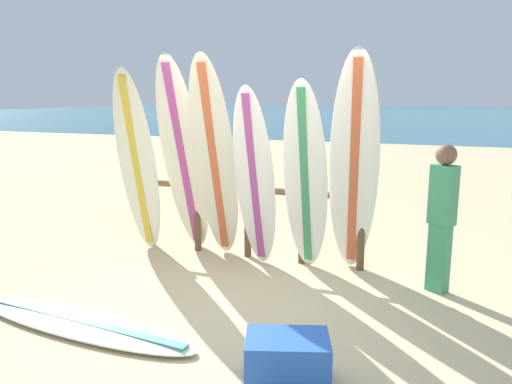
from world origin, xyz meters
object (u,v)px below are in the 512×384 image
surfboard_leaning_far_left (137,164)px  surfboard_lying_on_sand (79,323)px  surfboard_leaning_center (255,180)px  cooler_box (287,360)px  surfboard_leaning_left (184,159)px  surfboard_leaning_center_right (305,179)px  beachgoer_standing (442,212)px  surfboard_rack (248,209)px  surfboard_leaning_right (354,167)px  small_boat_offshore (360,121)px  surfboard_leaning_center_left (215,164)px

surfboard_leaning_far_left → surfboard_lying_on_sand: bearing=-71.5°
surfboard_leaning_center → cooler_box: (1.09, -2.20, -0.91)m
surfboard_leaning_far_left → surfboard_lying_on_sand: size_ratio=0.95×
cooler_box → surfboard_leaning_left: bearing=113.6°
surfboard_leaning_center_right → beachgoer_standing: 1.50m
surfboard_leaning_left → surfboard_lying_on_sand: size_ratio=1.01×
surfboard_rack → surfboard_leaning_center: bearing=-57.9°
surfboard_leaning_center_right → surfboard_leaning_right: 0.56m
surfboard_leaning_center → cooler_box: bearing=-63.6°
surfboard_lying_on_sand → small_boat_offshore: size_ratio=1.18×
surfboard_leaning_center_left → surfboard_leaning_right: (1.61, 0.19, 0.01)m
surfboard_leaning_left → surfboard_rack: bearing=19.6°
cooler_box → surfboard_leaning_right: bearing=70.7°
surfboard_leaning_center → surfboard_leaning_right: surfboard_leaning_right is taller
surfboard_leaning_right → surfboard_lying_on_sand: size_ratio=1.01×
beachgoer_standing → small_boat_offshore: 31.62m
surfboard_leaning_center → surfboard_leaning_right: bearing=7.0°
surfboard_rack → surfboard_leaning_far_left: (-1.35, -0.40, 0.56)m
surfboard_leaning_center_right → cooler_box: 2.51m
surfboard_leaning_center → small_boat_offshore: surfboard_leaning_center is taller
surfboard_leaning_center_left → surfboard_leaning_right: size_ratio=0.99×
surfboard_lying_on_sand → small_boat_offshore: 33.24m
surfboard_leaning_left → surfboard_lying_on_sand: bearing=-87.9°
surfboard_leaning_left → surfboard_leaning_center_left: (0.52, -0.17, -0.01)m
surfboard_leaning_center → beachgoer_standing: bearing=0.7°
beachgoer_standing → surfboard_leaning_center_right: bearing=178.1°
surfboard_rack → surfboard_leaning_center_right: (0.84, -0.32, 0.49)m
beachgoer_standing → cooler_box: (-0.98, -2.22, -0.68)m
surfboard_leaning_far_left → surfboard_leaning_center_right: surfboard_leaning_far_left is taller
surfboard_rack → cooler_box: 2.95m
surfboard_leaning_center_right → beachgoer_standing: surfboard_leaning_center_right is taller
surfboard_rack → surfboard_leaning_far_left: 1.52m
surfboard_leaning_center_left → surfboard_leaning_center_right: surfboard_leaning_center_left is taller
surfboard_leaning_left → surfboard_leaning_far_left: bearing=-167.2°
surfboard_leaning_center_left → surfboard_leaning_center: (0.49, 0.05, -0.17)m
surfboard_leaning_center → surfboard_leaning_center_right: bearing=7.3°
surfboard_rack → small_boat_offshore: (-3.46, 30.72, -0.38)m
surfboard_rack → surfboard_leaning_far_left: bearing=-163.3°
surfboard_leaning_center → surfboard_leaning_right: size_ratio=0.85×
beachgoer_standing → small_boat_offshore: beachgoer_standing is taller
beachgoer_standing → surfboard_leaning_center_left: bearing=-178.3°
beachgoer_standing → small_boat_offshore: (-5.78, 31.08, -0.61)m
surfboard_leaning_far_left → surfboard_leaning_center: surfboard_leaning_far_left is taller
surfboard_lying_on_sand → surfboard_rack: bearing=74.2°
surfboard_leaning_center_right → cooler_box: bearing=-77.6°
surfboard_leaning_far_left → surfboard_leaning_center: 1.60m
surfboard_leaning_far_left → surfboard_leaning_right: 2.73m
surfboard_rack → small_boat_offshore: surfboard_rack is taller
surfboard_leaning_center_right → surfboard_leaning_right: size_ratio=0.88×
surfboard_leaning_right → small_boat_offshore: surfboard_leaning_right is taller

